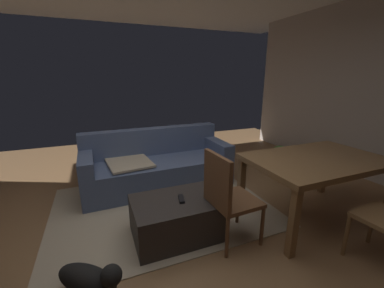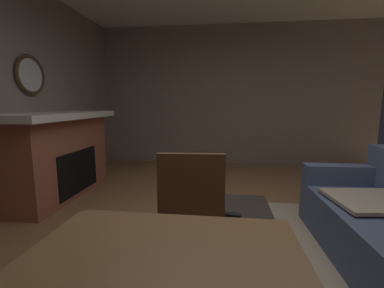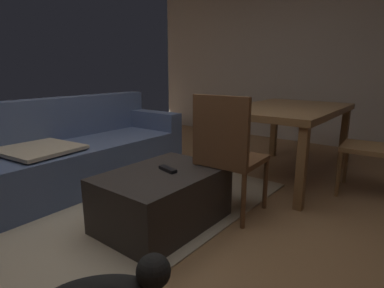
{
  "view_description": "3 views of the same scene",
  "coord_description": "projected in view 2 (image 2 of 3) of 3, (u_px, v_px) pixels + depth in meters",
  "views": [
    {
      "loc": [
        -0.55,
        -2.1,
        1.6
      ],
      "look_at": [
        0.23,
        -0.18,
        1.01
      ],
      "focal_mm": 22.39,
      "sensor_mm": 36.0,
      "label": 1
    },
    {
      "loc": [
        2.03,
        -0.11,
        1.24
      ],
      "look_at": [
        0.16,
        -0.34,
        0.95
      ],
      "focal_mm": 24.34,
      "sensor_mm": 36.0,
      "label": 2
    },
    {
      "loc": [
        -1.37,
        -1.47,
        1.1
      ],
      "look_at": [
        -0.04,
        -0.43,
        0.69
      ],
      "focal_mm": 28.93,
      "sensor_mm": 36.0,
      "label": 3
    }
  ],
  "objects": [
    {
      "name": "floor",
      "position": [
        235.0,
        254.0,
        2.17
      ],
      "size": [
        8.29,
        8.29,
        0.0
      ],
      "primitive_type": "plane",
      "color": "olive"
    },
    {
      "name": "wall_left",
      "position": [
        230.0,
        96.0,
        5.35
      ],
      "size": [
        0.12,
        5.77,
        2.8
      ],
      "primitive_type": "cube",
      "color": "gray",
      "rests_on": "ground"
    },
    {
      "name": "area_rug",
      "position": [
        311.0,
        267.0,
        1.99
      ],
      "size": [
        2.6,
        2.0,
        0.01
      ],
      "primitive_type": "cube",
      "color": "tan",
      "rests_on": "ground"
    },
    {
      "name": "fireplace",
      "position": [
        57.0,
        155.0,
        3.47
      ],
      "size": [
        1.86,
        0.76,
        1.13
      ],
      "color": "#9E5642",
      "rests_on": "ground"
    },
    {
      "name": "round_wall_mirror",
      "position": [
        30.0,
        75.0,
        3.34
      ],
      "size": [
        0.51,
        0.05,
        0.51
      ],
      "color": "#4C331E"
    },
    {
      "name": "ottoman_coffee_table",
      "position": [
        231.0,
        238.0,
        2.03
      ],
      "size": [
        0.88,
        0.62,
        0.4
      ],
      "primitive_type": "cube",
      "color": "#2D2826",
      "rests_on": "ground"
    },
    {
      "name": "tv_remote",
      "position": [
        230.0,
        215.0,
        1.95
      ],
      "size": [
        0.08,
        0.17,
        0.02
      ],
      "primitive_type": "cube",
      "rotation": [
        0.0,
        0.0,
        -0.22
      ],
      "color": "black",
      "rests_on": "ottoman_coffee_table"
    },
    {
      "name": "dining_chair_west",
      "position": [
        190.0,
        221.0,
        1.61
      ],
      "size": [
        0.46,
        0.46,
        0.93
      ],
      "color": "brown",
      "rests_on": "ground"
    },
    {
      "name": "small_dog",
      "position": [
        187.0,
        201.0,
        2.9
      ],
      "size": [
        0.51,
        0.49,
        0.29
      ],
      "color": "black",
      "rests_on": "ground"
    }
  ]
}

